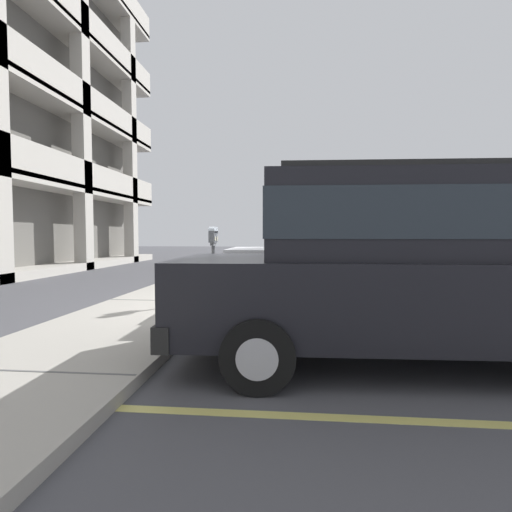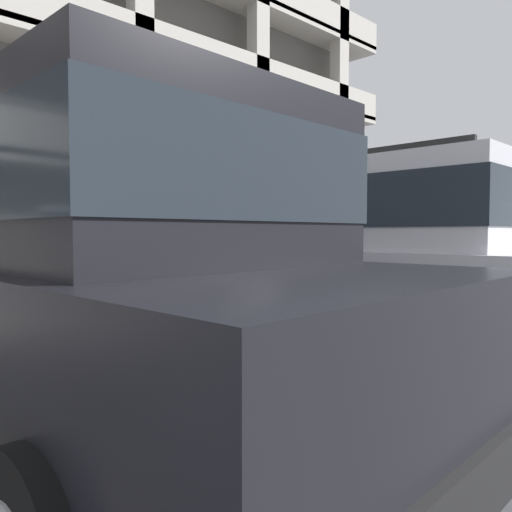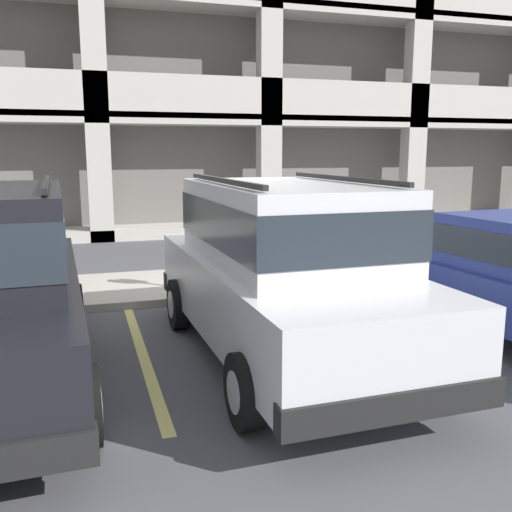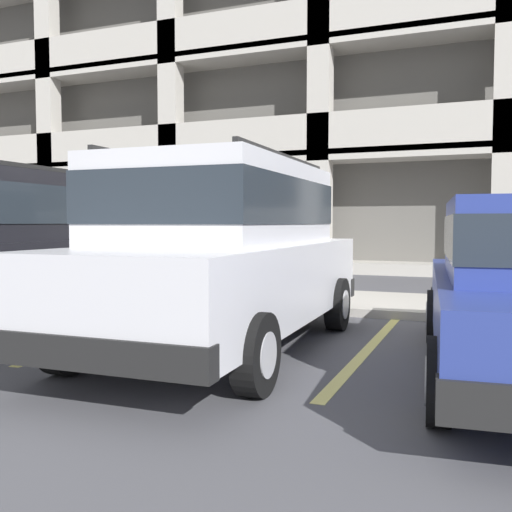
{
  "view_description": "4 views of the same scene",
  "coord_description": "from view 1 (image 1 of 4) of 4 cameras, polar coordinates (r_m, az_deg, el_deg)",
  "views": [
    {
      "loc": [
        -7.39,
        -1.19,
        1.37
      ],
      "look_at": [
        -0.06,
        -0.47,
        0.99
      ],
      "focal_mm": 28.0,
      "sensor_mm": 36.0,
      "label": 1
    },
    {
      "loc": [
        -4.46,
        -5.3,
        1.29
      ],
      "look_at": [
        0.06,
        -0.61,
        0.99
      ],
      "focal_mm": 35.0,
      "sensor_mm": 36.0,
      "label": 2
    },
    {
      "loc": [
        -2.07,
        -8.13,
        2.3
      ],
      "look_at": [
        0.27,
        -0.57,
        0.85
      ],
      "focal_mm": 40.0,
      "sensor_mm": 36.0,
      "label": 3
    },
    {
      "loc": [
        2.6,
        -7.83,
        1.35
      ],
      "look_at": [
        -0.07,
        -1.18,
        0.93
      ],
      "focal_mm": 40.0,
      "sensor_mm": 36.0,
      "label": 4
    }
  ],
  "objects": [
    {
      "name": "ground_plane",
      "position": [
        7.62,
        -3.51,
        -7.78
      ],
      "size": [
        80.0,
        80.0,
        0.1
      ],
      "color": "#4C4C51"
    },
    {
      "name": "parking_meter_near",
      "position": [
        7.58,
        -6.11,
        1.45
      ],
      "size": [
        0.35,
        0.12,
        1.41
      ],
      "color": "#595B60",
      "rests_on": "sidewalk"
    },
    {
      "name": "silver_suv",
      "position": [
        7.52,
        14.54,
        0.73
      ],
      "size": [
        2.1,
        4.82,
        2.03
      ],
      "rotation": [
        0.0,
        0.0,
        0.02
      ],
      "color": "silver",
      "rests_on": "ground_plane"
    },
    {
      "name": "sidewalk",
      "position": [
        7.91,
        -12.92,
        -6.64
      ],
      "size": [
        40.0,
        2.2,
        0.12
      ],
      "color": "#ADA89E",
      "rests_on": "ground_plane"
    },
    {
      "name": "dark_hatchback",
      "position": [
        10.56,
        13.33,
        -0.08
      ],
      "size": [
        2.13,
        4.62,
        1.54
      ],
      "rotation": [
        0.0,
        0.0,
        0.09
      ],
      "color": "navy",
      "rests_on": "ground_plane"
    },
    {
      "name": "parking_stall_lines",
      "position": [
        8.97,
        6.92,
        -5.81
      ],
      "size": [
        11.89,
        4.8,
        0.01
      ],
      "color": "#DBD16B",
      "rests_on": "ground_plane"
    },
    {
      "name": "red_sedan",
      "position": [
        4.49,
        20.2,
        -0.84
      ],
      "size": [
        2.13,
        4.84,
        2.03
      ],
      "rotation": [
        0.0,
        0.0,
        0.03
      ],
      "color": "black",
      "rests_on": "ground_plane"
    }
  ]
}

